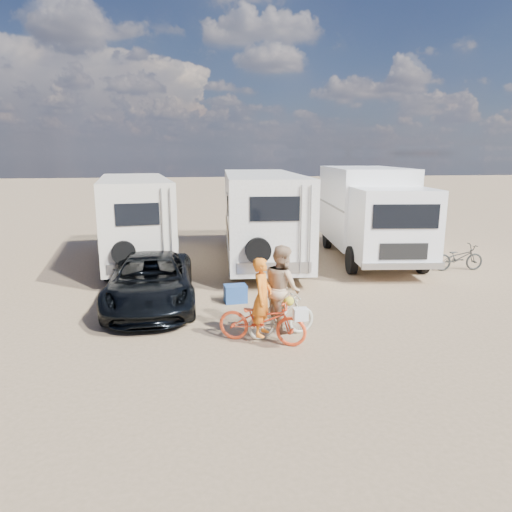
{
  "coord_description": "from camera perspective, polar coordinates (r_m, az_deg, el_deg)",
  "views": [
    {
      "loc": [
        -2.63,
        -10.05,
        3.93
      ],
      "look_at": [
        -1.0,
        1.67,
        1.3
      ],
      "focal_mm": 32.39,
      "sensor_mm": 36.0,
      "label": 1
    }
  ],
  "objects": [
    {
      "name": "bike_parked",
      "position": [
        17.25,
        23.74,
        -0.17
      ],
      "size": [
        1.75,
        0.64,
        0.91
      ],
      "primitive_type": "imported",
      "rotation": [
        0.0,
        0.0,
        1.55
      ],
      "color": "black",
      "rests_on": "ground"
    },
    {
      "name": "rider_woman",
      "position": [
        10.0,
        3.22,
        -4.92
      ],
      "size": [
        0.92,
        1.06,
        1.87
      ],
      "primitive_type": "imported",
      "rotation": [
        0.0,
        0.0,
        1.83
      ],
      "color": "tan",
      "rests_on": "ground"
    },
    {
      "name": "ground",
      "position": [
        11.11,
        6.39,
        -8.27
      ],
      "size": [
        140.0,
        140.0,
        0.0
      ],
      "primitive_type": "plane",
      "color": "#9D805E",
      "rests_on": "ground"
    },
    {
      "name": "bike_woman",
      "position": [
        10.15,
        3.19,
        -7.39
      ],
      "size": [
        1.65,
        0.84,
        0.96
      ],
      "primitive_type": "imported",
      "rotation": [
        0.0,
        0.0,
        1.83
      ],
      "color": "#BAB8A0",
      "rests_on": "ground"
    },
    {
      "name": "rider_man",
      "position": [
        9.71,
        0.76,
        -6.08
      ],
      "size": [
        0.62,
        0.72,
        1.67
      ],
      "primitive_type": "imported",
      "rotation": [
        0.0,
        0.0,
        1.14
      ],
      "color": "orange",
      "rests_on": "ground"
    },
    {
      "name": "dark_suv",
      "position": [
        12.43,
        -12.86,
        -3.04
      ],
      "size": [
        2.34,
        4.83,
        1.32
      ],
      "primitive_type": "imported",
      "rotation": [
        0.0,
        0.0,
        0.03
      ],
      "color": "black",
      "rests_on": "ground"
    },
    {
      "name": "box_truck",
      "position": [
        17.84,
        14.01,
        4.99
      ],
      "size": [
        3.36,
        7.43,
        3.41
      ],
      "primitive_type": null,
      "rotation": [
        0.0,
        0.0,
        -0.1
      ],
      "color": "white",
      "rests_on": "ground"
    },
    {
      "name": "crate",
      "position": [
        15.6,
        4.59,
        -1.5
      ],
      "size": [
        0.5,
        0.5,
        0.32
      ],
      "primitive_type": "cube",
      "rotation": [
        0.0,
        0.0,
        -0.32
      ],
      "color": "#93744B",
      "rests_on": "ground"
    },
    {
      "name": "rv_left",
      "position": [
        17.11,
        -14.63,
        4.13
      ],
      "size": [
        3.14,
        7.12,
        3.11
      ],
      "primitive_type": null,
      "rotation": [
        0.0,
        0.0,
        0.14
      ],
      "color": "silver",
      "rests_on": "ground"
    },
    {
      "name": "rv_main",
      "position": [
        17.03,
        0.68,
        4.72
      ],
      "size": [
        3.01,
        8.26,
        3.23
      ],
      "primitive_type": null,
      "rotation": [
        0.0,
        0.0,
        -0.06
      ],
      "color": "white",
      "rests_on": "ground"
    },
    {
      "name": "bike_man",
      "position": [
        9.82,
        0.76,
        -7.91
      ],
      "size": [
        2.02,
        1.4,
        1.01
      ],
      "primitive_type": "imported",
      "rotation": [
        0.0,
        0.0,
        1.14
      ],
      "color": "#EC461D",
      "rests_on": "ground"
    },
    {
      "name": "cooler",
      "position": [
        12.51,
        -2.55,
        -4.66
      ],
      "size": [
        0.63,
        0.48,
        0.47
      ],
      "primitive_type": "cube",
      "rotation": [
        0.0,
        0.0,
        0.09
      ],
      "color": "#23498F",
      "rests_on": "ground"
    }
  ]
}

